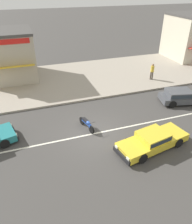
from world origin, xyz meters
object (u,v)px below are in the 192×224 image
sedan_yellow_3 (152,140)px  pedestrian_mid_kerb (152,70)px  motorcycle_0 (87,124)px  shopfront_mid_block (11,54)px  hatchback_dark_grey_4 (181,96)px  shopfront_corner_warung (190,36)px

sedan_yellow_3 → pedestrian_mid_kerb: 10.79m
sedan_yellow_3 → motorcycle_0: bearing=135.5°
pedestrian_mid_kerb → shopfront_mid_block: bearing=158.3°
sedan_yellow_3 → hatchback_dark_grey_4: bearing=38.9°
shopfront_mid_block → pedestrian_mid_kerb: bearing=-21.7°
hatchback_dark_grey_4 → shopfront_mid_block: shopfront_mid_block is taller
hatchback_dark_grey_4 → shopfront_corner_warung: bearing=50.0°
motorcycle_0 → pedestrian_mid_kerb: (8.77, 6.06, 0.68)m
sedan_yellow_3 → pedestrian_mid_kerb: pedestrian_mid_kerb is taller
pedestrian_mid_kerb → motorcycle_0: bearing=-145.4°
sedan_yellow_3 → shopfront_corner_warung: bearing=46.2°
motorcycle_0 → shopfront_mid_block: (-4.48, 11.33, 2.10)m
shopfront_corner_warung → shopfront_mid_block: (-21.60, 0.06, -0.29)m
motorcycle_0 → shopfront_corner_warung: bearing=33.4°
hatchback_dark_grey_4 → shopfront_mid_block: size_ratio=0.66×
hatchback_dark_grey_4 → pedestrian_mid_kerb: 4.94m
hatchback_dark_grey_4 → motorcycle_0: size_ratio=2.19×
sedan_yellow_3 → shopfront_corner_warung: size_ratio=0.81×
sedan_yellow_3 → motorcycle_0: 4.54m
hatchback_dark_grey_4 → motorcycle_0: (-8.61, -1.15, -0.17)m
hatchback_dark_grey_4 → pedestrian_mid_kerb: pedestrian_mid_kerb is taller
sedan_yellow_3 → pedestrian_mid_kerb: size_ratio=2.98×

